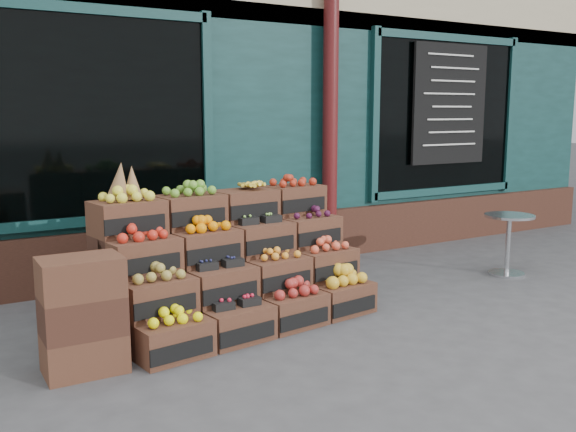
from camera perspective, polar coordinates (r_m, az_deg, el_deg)
ground at (r=5.68m, az=5.45°, el=-9.31°), size 60.00×60.00×0.00m
shop_facade at (r=9.98m, az=-12.43°, el=12.47°), size 12.00×6.24×4.80m
crate_display at (r=5.62m, az=-4.91°, el=-4.84°), size 2.38×1.38×1.42m
spare_crates at (r=4.71m, az=-17.79°, el=-8.41°), size 0.55×0.39×0.82m
bistro_table at (r=7.52m, az=18.99°, el=-1.81°), size 0.54×0.54×0.68m
shopkeeper at (r=7.26m, az=-17.73°, el=3.09°), size 0.92×0.77×2.16m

